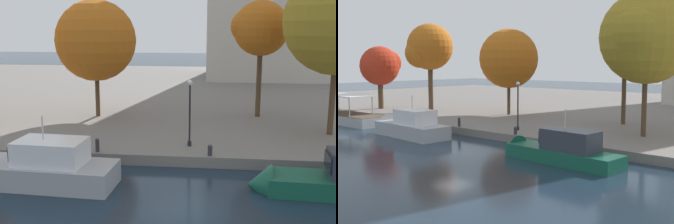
{
  "view_description": "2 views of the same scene",
  "coord_description": "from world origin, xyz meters",
  "views": [
    {
      "loc": [
        1.21,
        -18.17,
        8.23
      ],
      "look_at": [
        -1.73,
        6.94,
        3.06
      ],
      "focal_mm": 45.66,
      "sensor_mm": 36.0,
      "label": 1
    },
    {
      "loc": [
        23.98,
        -21.22,
        6.53
      ],
      "look_at": [
        0.6,
        5.23,
        2.57
      ],
      "focal_mm": 47.21,
      "sensor_mm": 36.0,
      "label": 2
    }
  ],
  "objects": [
    {
      "name": "mooring_bollard_0",
      "position": [
        0.86,
        6.11,
        1.03
      ],
      "size": [
        0.3,
        0.3,
        0.68
      ],
      "color": "#2D2D33",
      "rests_on": "dock_promenade"
    },
    {
      "name": "motor_yacht_2",
      "position": [
        7.44,
        2.5,
        0.61
      ],
      "size": [
        9.39,
        2.77,
        4.35
      ],
      "rotation": [
        0.0,
        0.0,
        3.08
      ],
      "color": "#14513D",
      "rests_on": "ground_plane"
    },
    {
      "name": "dock_promenade",
      "position": [
        0.0,
        33.22,
        0.33
      ],
      "size": [
        120.0,
        55.0,
        0.67
      ],
      "primitive_type": "cube",
      "color": "slate",
      "rests_on": "ground_plane"
    },
    {
      "name": "tour_boat_0",
      "position": [
        -22.5,
        3.06,
        0.41
      ],
      "size": [
        14.17,
        3.56,
        4.29
      ],
      "rotation": [
        0.0,
        0.0,
        3.16
      ],
      "color": "#9EA3A8",
      "rests_on": "ground_plane"
    },
    {
      "name": "tree_2",
      "position": [
        -8.79,
        16.22,
        7.21
      ],
      "size": [
        6.65,
        6.65,
        9.64
      ],
      "color": "#4C3823",
      "rests_on": "dock_promenade"
    },
    {
      "name": "motor_yacht_1",
      "position": [
        -8.41,
        2.17,
        0.7
      ],
      "size": [
        8.92,
        3.27,
        4.62
      ],
      "rotation": [
        0.0,
        0.0,
        3.08
      ],
      "color": "#9EA3A8",
      "rests_on": "ground_plane"
    },
    {
      "name": "tree_0",
      "position": [
        -25.41,
        10.61,
        6.23
      ],
      "size": [
        4.97,
        5.13,
        7.95
      ],
      "color": "#4C3823",
      "rests_on": "dock_promenade"
    },
    {
      "name": "tree_1",
      "position": [
        9.19,
        11.77,
        8.56
      ],
      "size": [
        7.33,
        7.52,
        11.5
      ],
      "color": "#4C3823",
      "rests_on": "dock_promenade"
    },
    {
      "name": "tree_3",
      "position": [
        -18.87,
        13.12,
        8.3
      ],
      "size": [
        5.61,
        5.9,
        10.58
      ],
      "color": "#4C3823",
      "rests_on": "dock_promenade"
    },
    {
      "name": "lamp_post",
      "position": [
        -0.48,
        8.01,
        3.0
      ],
      "size": [
        0.34,
        0.34,
        4.23
      ],
      "color": "black",
      "rests_on": "dock_promenade"
    },
    {
      "name": "ground_plane",
      "position": [
        0.0,
        0.0,
        0.0
      ],
      "size": [
        220.0,
        220.0,
        0.0
      ],
      "primitive_type": "plane",
      "color": "#192838"
    },
    {
      "name": "tree_4",
      "position": [
        4.36,
        17.68,
        7.92
      ],
      "size": [
        4.7,
        4.49,
        9.55
      ],
      "color": "#4C3823",
      "rests_on": "dock_promenade"
    },
    {
      "name": "mooring_bollard_1",
      "position": [
        -5.95,
        6.11,
        1.12
      ],
      "size": [
        0.27,
        0.27,
        0.85
      ],
      "color": "#2D2D33",
      "rests_on": "dock_promenade"
    }
  ]
}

